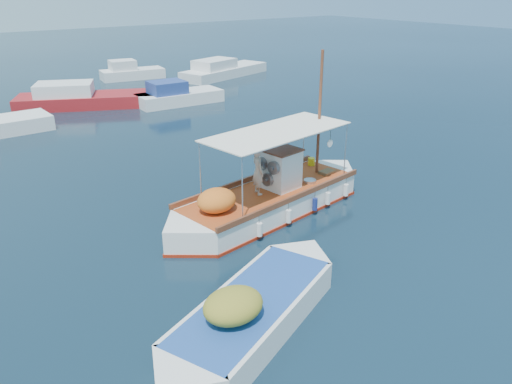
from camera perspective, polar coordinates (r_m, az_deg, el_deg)
ground at (r=17.69m, az=3.87°, el=-2.82°), size 160.00×160.00×0.00m
fishing_caique at (r=17.79m, az=1.54°, el=-0.85°), size 9.16×3.41×5.64m
dinghy at (r=12.24m, az=-0.47°, el=-13.84°), size 6.32×3.67×1.67m
bg_boat_n at (r=35.37m, az=-19.23°, el=9.99°), size 9.17×6.28×1.80m
bg_boat_ne at (r=34.62m, az=-9.01°, el=10.71°), size 5.84×2.48×1.80m
bg_boat_e at (r=44.52m, az=-3.84°, el=13.63°), size 9.20×5.04×1.80m
bg_boat_far_n at (r=44.70m, az=-14.14°, el=13.05°), size 5.42×2.77×1.80m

